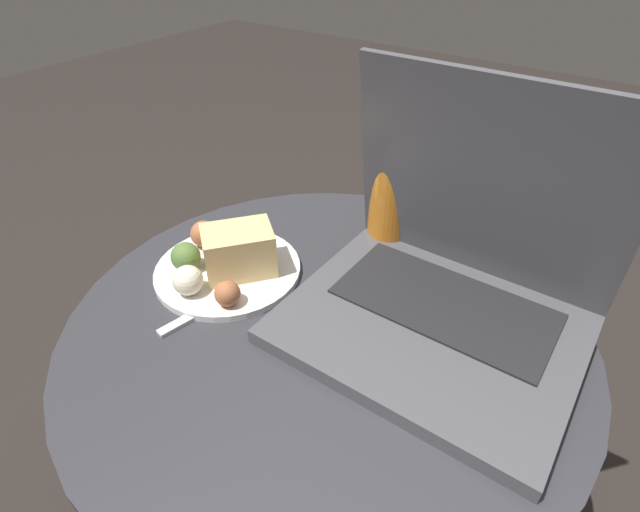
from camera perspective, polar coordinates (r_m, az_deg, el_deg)
table at (r=0.69m, az=0.61°, el=-15.68°), size 0.61×0.61×0.48m
napkin at (r=0.68m, az=-10.22°, el=-1.19°), size 0.17×0.14×0.00m
laptop at (r=0.58m, az=14.49°, el=-2.68°), size 0.32×0.26×0.27m
beer_glass at (r=0.66m, az=8.51°, el=10.35°), size 0.06×0.06×0.24m
snack_plate at (r=0.65m, az=-10.84°, el=-0.61°), size 0.19×0.19×0.07m
fork at (r=0.63m, az=-9.42°, el=-4.03°), size 0.06×0.19×0.01m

